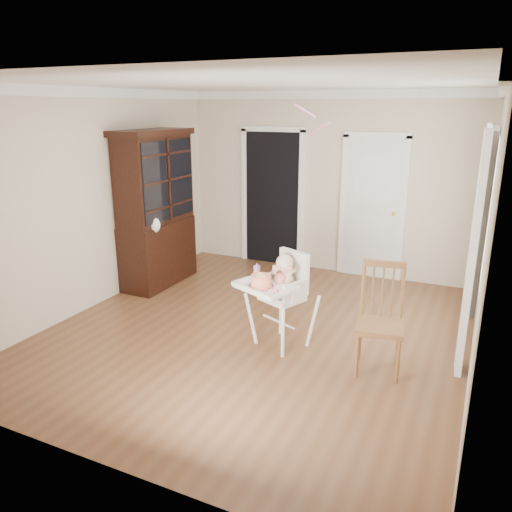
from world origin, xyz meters
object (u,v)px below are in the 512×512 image
at_px(high_chair, 282,289).
at_px(cake, 261,281).
at_px(china_cabinet, 156,209).
at_px(dining_chair, 380,322).
at_px(sippy_cup, 257,272).

bearing_deg(high_chair, cake, -96.20).
height_order(china_cabinet, dining_chair, china_cabinet).
distance_m(high_chair, dining_chair, 1.06).
bearing_deg(dining_chair, cake, 177.80).
xyz_separation_m(cake, china_cabinet, (-2.23, 1.32, 0.30)).
distance_m(high_chair, cake, 0.31).
bearing_deg(china_cabinet, sippy_cup, -28.14).
bearing_deg(high_chair, sippy_cup, -151.77).
bearing_deg(china_cabinet, high_chair, -24.77).
relative_size(high_chair, cake, 3.92).
height_order(cake, china_cabinet, china_cabinet).
relative_size(china_cabinet, dining_chair, 2.05).
relative_size(sippy_cup, dining_chair, 0.16).
bearing_deg(cake, dining_chair, 7.64).
xyz_separation_m(high_chair, sippy_cup, (-0.28, -0.02, 0.15)).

